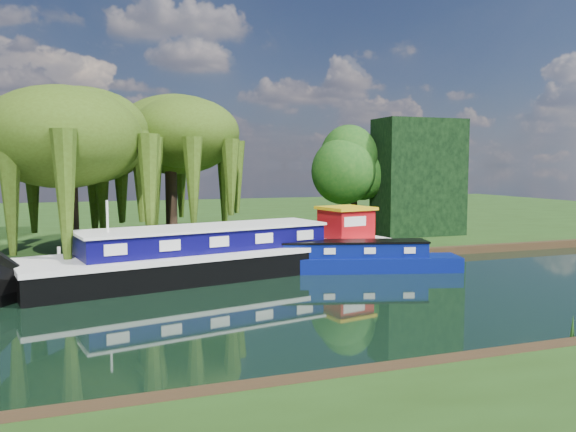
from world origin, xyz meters
name	(u,v)px	position (x,y,z in m)	size (l,w,h in m)	color
ground	(169,314)	(0.00, 0.00, 0.00)	(120.00, 120.00, 0.00)	black
far_bank	(121,220)	(0.00, 34.00, 0.23)	(120.00, 52.00, 0.45)	black
dutch_barge	(229,254)	(3.75, 6.55, 0.98)	(19.15, 8.02, 3.94)	black
narrowboat	(347,259)	(9.51, 5.37, 0.59)	(11.39, 4.81, 1.65)	#05115C
white_cruiser	(407,263)	(13.64, 6.50, 0.00)	(1.87, 2.16, 1.14)	silver
willow_left	(69,141)	(-3.46, 10.55, 6.48)	(6.93, 6.93, 8.30)	black
willow_right	(170,145)	(2.09, 14.57, 6.50)	(6.81, 6.81, 8.29)	black
tree_far_right	(354,170)	(14.72, 15.34, 4.93)	(3.97, 3.97, 6.49)	black
conifer_hedge	(418,177)	(19.00, 14.00, 4.45)	(6.00, 3.00, 8.00)	black
lamppost	(152,219)	(0.50, 10.50, 2.42)	(0.36, 0.36, 2.56)	silver
mooring_posts	(136,254)	(-0.50, 8.40, 0.95)	(19.16, 0.16, 1.00)	silver
reeds_near	(466,342)	(6.87, -7.57, 0.55)	(33.70, 1.50, 1.10)	#1C4311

